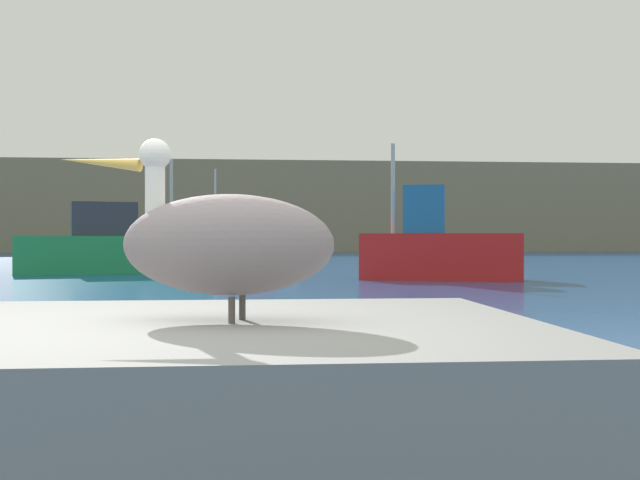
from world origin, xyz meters
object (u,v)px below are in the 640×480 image
Objects in this scene: pelican at (224,242)px; fishing_boat_white at (249,244)px; fishing_boat_red at (437,248)px; fishing_boat_green at (113,248)px.

fishing_boat_white reaches higher than pelican.
fishing_boat_red is (5.55, 18.34, -0.29)m from pelican.
fishing_boat_green reaches higher than fishing_boat_red.
fishing_boat_green is (-4.65, 23.48, -0.34)m from pelican.
fishing_boat_white reaches higher than fishing_boat_green.
fishing_boat_white reaches higher than fishing_boat_red.
fishing_boat_white is 0.88× the size of fishing_boat_green.
fishing_boat_white is 17.45m from fishing_boat_green.
fishing_boat_red is 22.64m from fishing_boat_white.
fishing_boat_white is at bearing -59.41° from fishing_boat_red.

